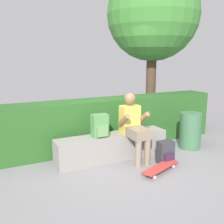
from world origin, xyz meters
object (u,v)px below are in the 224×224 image
object	(u,v)px
backpack_on_bench	(100,126)
backpack_on_ground	(166,153)
bench_main	(112,147)
trash_bin	(190,131)
person_skater	(134,125)
skateboard_near_person	(161,167)

from	to	relation	value
backpack_on_bench	backpack_on_ground	bearing A→B (deg)	-31.76
bench_main	backpack_on_bench	distance (m)	0.49
trash_bin	bench_main	bearing A→B (deg)	173.30
backpack_on_ground	trash_bin	world-z (taller)	trash_bin
person_skater	backpack_on_ground	size ratio (longest dim) A/B	3.02
skateboard_near_person	trash_bin	world-z (taller)	trash_bin
trash_bin	skateboard_near_person	bearing A→B (deg)	-151.42
backpack_on_ground	bench_main	bearing A→B (deg)	139.87
bench_main	backpack_on_ground	world-z (taller)	bench_main
backpack_on_ground	trash_bin	xyz separation A→B (m)	(0.94, 0.42, 0.17)
person_skater	trash_bin	bearing A→B (deg)	0.45
skateboard_near_person	backpack_on_ground	xyz separation A→B (m)	(0.29, 0.25, 0.12)
trash_bin	backpack_on_bench	bearing A→B (deg)	174.44
backpack_on_bench	skateboard_near_person	bearing A→B (deg)	-51.23
person_skater	trash_bin	world-z (taller)	person_skater
person_skater	trash_bin	xyz separation A→B (m)	(1.35, 0.01, -0.29)
bench_main	trash_bin	size ratio (longest dim) A/B	2.87
bench_main	trash_bin	world-z (taller)	trash_bin
bench_main	skateboard_near_person	xyz separation A→B (m)	(0.44, -0.87, -0.15)
backpack_on_bench	trash_bin	xyz separation A→B (m)	(1.93, -0.19, -0.28)
bench_main	backpack_on_ground	bearing A→B (deg)	-40.13
person_skater	backpack_on_bench	distance (m)	0.61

